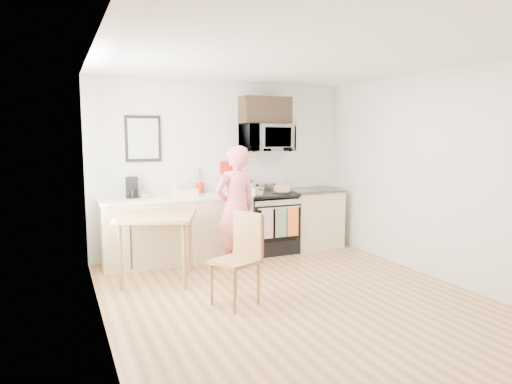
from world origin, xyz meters
name	(u,v)px	position (x,y,z in m)	size (l,w,h in m)	color
floor	(294,298)	(0.00, 0.00, 0.00)	(4.60, 4.60, 0.00)	brown
back_wall	(223,168)	(0.00, 2.30, 1.30)	(4.00, 0.04, 2.60)	silver
front_wall	(475,216)	(0.00, -2.30, 1.30)	(4.00, 0.04, 2.60)	silver
left_wall	(100,191)	(-2.00, 0.00, 1.30)	(0.04, 4.60, 2.60)	silver
right_wall	(436,175)	(2.00, 0.00, 1.30)	(0.04, 4.60, 2.60)	silver
ceiling	(297,58)	(0.00, 0.00, 2.60)	(4.00, 4.60, 0.04)	white
window	(95,159)	(-1.96, 0.80, 1.55)	(0.06, 1.40, 1.50)	white
cabinet_left	(178,230)	(-0.80, 2.00, 0.45)	(2.10, 0.60, 0.90)	beige
countertop_left	(177,198)	(-0.80, 2.00, 0.92)	(2.14, 0.64, 0.04)	silver
cabinet_right	(313,219)	(1.43, 2.00, 0.45)	(0.84, 0.60, 0.90)	beige
countertop_right	(313,190)	(1.43, 2.00, 0.92)	(0.88, 0.64, 0.04)	black
range	(269,224)	(0.63, 1.98, 0.44)	(0.76, 0.70, 1.16)	black
microwave	(266,138)	(0.63, 2.08, 1.76)	(0.76, 0.51, 0.42)	#B9B8BD
upper_cabinet	(265,110)	(0.63, 2.12, 2.18)	(0.76, 0.35, 0.40)	black
wall_art	(143,139)	(-1.20, 2.28, 1.75)	(0.50, 0.04, 0.65)	black
wall_trivet	(226,168)	(0.05, 2.28, 1.30)	(0.20, 0.02, 0.20)	#B0210F
person	(236,207)	(-0.16, 1.37, 0.83)	(0.61, 0.40, 1.66)	#DB3C4B
dining_table	(157,222)	(-1.24, 1.25, 0.74)	(1.00, 1.00, 0.83)	brown
chair	(244,245)	(-0.54, 0.13, 0.63)	(0.58, 0.55, 0.98)	brown
knife_block	(234,185)	(0.15, 2.21, 1.04)	(0.09, 0.12, 0.19)	brown
utensil_crock	(200,183)	(-0.40, 2.22, 1.10)	(0.13, 0.13, 0.39)	#B0210F
fruit_bowl	(145,194)	(-1.23, 2.14, 0.97)	(0.21, 0.21, 0.09)	white
milk_carton	(174,189)	(-0.85, 2.00, 1.05)	(0.09, 0.09, 0.23)	tan
coffee_maker	(132,188)	(-1.40, 2.11, 1.07)	(0.18, 0.25, 0.29)	black
bread_bag	(186,193)	(-0.71, 1.83, 1.00)	(0.31, 0.15, 0.11)	tan
cake	(282,189)	(0.82, 1.92, 0.97)	(0.31, 0.31, 0.10)	black
kettle	(248,186)	(0.35, 2.15, 1.02)	(0.17, 0.17, 0.21)	white
pot	(257,191)	(0.36, 1.82, 0.98)	(0.21, 0.36, 0.11)	#B9B8BD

